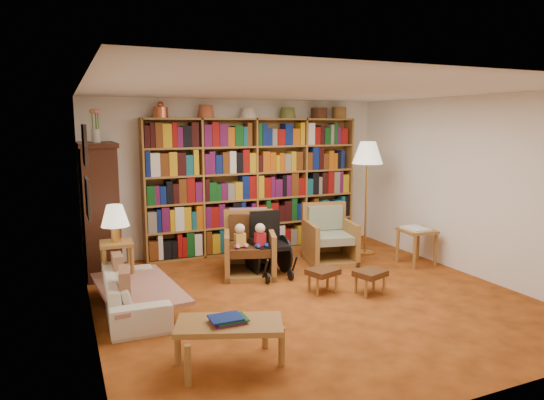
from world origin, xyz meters
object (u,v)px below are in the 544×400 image
side_table_lamp (117,257)px  floor_lamp (368,157)px  wheelchair (269,246)px  armchair_sage (327,240)px  armchair_leather (247,248)px  sofa (134,292)px  footstool_a (323,273)px  side_table_papers (417,235)px  coffee_table (229,328)px  footstool_b (370,275)px

side_table_lamp → floor_lamp: 4.09m
side_table_lamp → wheelchair: bearing=-0.5°
side_table_lamp → armchair_sage: armchair_sage is taller
armchair_leather → sofa: bearing=-154.2°
armchair_sage → wheelchair: 1.14m
armchair_sage → floor_lamp: bearing=8.2°
footstool_a → armchair_leather: bearing=118.1°
sofa → side_table_lamp: 0.71m
side_table_lamp → footstool_a: side_table_lamp is taller
footstool_a → wheelchair: bearing=109.7°
sofa → armchair_sage: 3.18m
armchair_sage → side_table_papers: 1.35m
wheelchair → side_table_papers: (2.26, -0.42, 0.04)m
armchair_leather → armchair_sage: (1.36, 0.11, -0.03)m
side_table_lamp → footstool_a: 2.57m
coffee_table → floor_lamp: bearing=39.3°
floor_lamp → coffee_table: floor_lamp is taller
sofa → wheelchair: bearing=-69.9°
side_table_lamp → coffee_table: size_ratio=0.65×
armchair_sage → footstool_a: 1.45m
side_table_papers → footstool_a: side_table_papers is taller
wheelchair → footstool_b: wheelchair is taller
coffee_table → wheelchair: bearing=59.2°
sofa → armchair_sage: size_ratio=1.77×
armchair_sage → floor_lamp: floor_lamp is taller
armchair_leather → footstool_a: armchair_leather is taller
side_table_lamp → footstool_a: bearing=-22.1°
sofa → armchair_sage: armchair_sage is taller
wheelchair → coffee_table: (-1.34, -2.25, -0.06)m
footstool_b → side_table_lamp: bearing=156.5°
armchair_leather → coffee_table: armchair_leather is taller
armchair_leather → footstool_a: size_ratio=2.15×
footstool_a → sofa: bearing=172.4°
armchair_leather → side_table_papers: 2.59m
armchair_sage → floor_lamp: (0.78, 0.11, 1.24)m
wheelchair → footstool_a: 1.02m
side_table_papers → wheelchair: bearing=169.6°
side_table_lamp → armchair_sage: bearing=4.7°
armchair_leather → floor_lamp: bearing=5.9°
side_table_lamp → floor_lamp: floor_lamp is taller
side_table_papers → coffee_table: 4.04m
side_table_lamp → footstool_b: size_ratio=1.55×
armchair_leather → footstool_b: 1.80m
footstool_b → footstool_a: bearing=150.0°
side_table_papers → footstool_b: 1.65m
side_table_papers → coffee_table: size_ratio=0.55×
wheelchair → coffee_table: 2.62m
wheelchair → side_table_papers: bearing=-10.4°
armchair_leather → footstool_b: size_ratio=2.14×
side_table_papers → armchair_sage: bearing=149.0°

